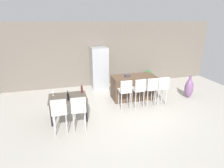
% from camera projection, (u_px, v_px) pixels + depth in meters
% --- Properties ---
extents(ground_plane, '(10.00, 10.00, 0.00)m').
position_uv_depth(ground_plane, '(132.00, 105.00, 6.92)').
color(ground_plane, '#ADA89E').
extents(back_wall, '(10.00, 0.12, 2.90)m').
position_uv_depth(back_wall, '(113.00, 54.00, 8.83)').
color(back_wall, '#665B51').
rests_on(back_wall, ground_plane).
extents(kitchen_island, '(1.67, 0.78, 0.92)m').
position_uv_depth(kitchen_island, '(133.00, 87.00, 7.40)').
color(kitchen_island, '#4C3828').
rests_on(kitchen_island, ground_plane).
extents(bar_chair_left, '(0.40, 0.40, 1.05)m').
position_uv_depth(bar_chair_left, '(125.00, 90.00, 6.47)').
color(bar_chair_left, beige).
rests_on(bar_chair_left, ground_plane).
extents(bar_chair_middle, '(0.42, 0.42, 1.05)m').
position_uv_depth(bar_chair_middle, '(139.00, 88.00, 6.59)').
color(bar_chair_middle, beige).
rests_on(bar_chair_middle, ground_plane).
extents(bar_chair_right, '(0.40, 0.40, 1.05)m').
position_uv_depth(bar_chair_right, '(151.00, 87.00, 6.71)').
color(bar_chair_right, beige).
rests_on(bar_chair_right, ground_plane).
extents(bar_chair_far, '(0.41, 0.41, 1.05)m').
position_uv_depth(bar_chair_far, '(162.00, 86.00, 6.81)').
color(bar_chair_far, beige).
rests_on(bar_chair_far, ground_plane).
extents(dining_table, '(1.15, 0.84, 0.74)m').
position_uv_depth(dining_table, '(68.00, 99.00, 5.79)').
color(dining_table, '#4C4238').
rests_on(dining_table, ground_plane).
extents(dining_chair_near, '(0.40, 0.40, 1.05)m').
position_uv_depth(dining_chair_near, '(59.00, 110.00, 5.00)').
color(dining_chair_near, beige).
rests_on(dining_chair_near, ground_plane).
extents(dining_chair_far, '(0.42, 0.42, 1.05)m').
position_uv_depth(dining_chair_far, '(79.00, 108.00, 5.13)').
color(dining_chair_far, beige).
rests_on(dining_chair_far, ground_plane).
extents(wine_bottle_far, '(0.06, 0.06, 0.31)m').
position_uv_depth(wine_bottle_far, '(68.00, 97.00, 5.48)').
color(wine_bottle_far, black).
rests_on(wine_bottle_far, dining_table).
extents(wine_bottle_inner, '(0.07, 0.07, 0.27)m').
position_uv_depth(wine_bottle_inner, '(82.00, 89.00, 6.07)').
color(wine_bottle_inner, '#471E19').
rests_on(wine_bottle_inner, dining_table).
extents(wine_glass_left, '(0.07, 0.07, 0.17)m').
position_uv_depth(wine_glass_left, '(53.00, 92.00, 5.84)').
color(wine_glass_left, silver).
rests_on(wine_glass_left, dining_table).
extents(refrigerator, '(0.72, 0.68, 1.84)m').
position_uv_depth(refrigerator, '(99.00, 68.00, 8.42)').
color(refrigerator, '#939699').
rests_on(refrigerator, ground_plane).
extents(fruit_bowl, '(0.24, 0.24, 0.07)m').
position_uv_depth(fruit_bowl, '(127.00, 76.00, 7.17)').
color(fruit_bowl, '#333338').
rests_on(fruit_bowl, kitchen_island).
extents(floor_vase, '(0.33, 0.33, 0.90)m').
position_uv_depth(floor_vase, '(189.00, 88.00, 7.47)').
color(floor_vase, '#704C75').
rests_on(floor_vase, ground_plane).
extents(potted_plant, '(0.44, 0.44, 0.64)m').
position_uv_depth(potted_plant, '(148.00, 76.00, 9.19)').
color(potted_plant, '#996B4C').
rests_on(potted_plant, ground_plane).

